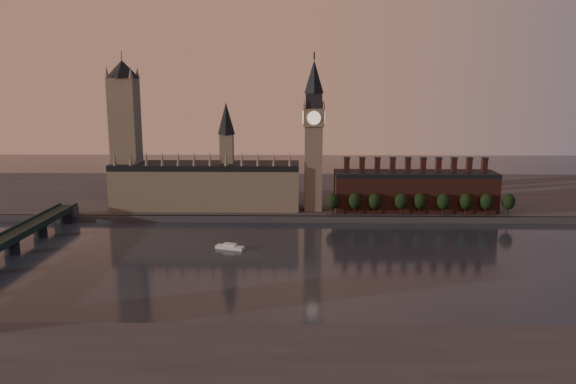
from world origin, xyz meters
TOP-DOWN VIEW (x-y plane):
  - ground at (0.00, 0.00)m, footprint 900.00×900.00m
  - north_bank at (0.00, 178.04)m, footprint 900.00×182.00m
  - palace_of_westminster at (-64.41, 114.91)m, footprint 130.00×30.30m
  - victoria_tower at (-120.00, 115.00)m, footprint 24.00×24.00m
  - big_ben at (10.00, 110.00)m, footprint 15.00×15.00m
  - chimney_block at (80.00, 110.00)m, footprint 110.00×25.00m
  - embankment_tree_0 at (22.70, 94.33)m, footprint 8.60×8.60m
  - embankment_tree_1 at (37.46, 95.03)m, footprint 8.60×8.60m
  - embankment_tree_2 at (50.74, 95.15)m, footprint 8.60×8.60m
  - embankment_tree_3 at (68.23, 94.79)m, footprint 8.60×8.60m
  - embankment_tree_4 at (80.82, 95.50)m, footprint 8.60×8.60m
  - embankment_tree_5 at (96.20, 94.43)m, footprint 8.60×8.60m
  - embankment_tree_6 at (111.16, 94.94)m, footprint 8.60×8.60m
  - embankment_tree_7 at (124.63, 94.28)m, footprint 8.60×8.60m
  - embankment_tree_8 at (139.28, 94.61)m, footprint 8.60×8.60m
  - river_boat at (-38.30, 27.56)m, footprint 16.71×9.58m

SIDE VIEW (x-z plane):
  - ground at x=0.00m, z-range 0.00..0.00m
  - river_boat at x=-38.30m, z-range -0.38..2.84m
  - north_bank at x=0.00m, z-range 0.00..4.00m
  - embankment_tree_0 at x=22.70m, z-range 6.03..20.91m
  - embankment_tree_1 at x=37.46m, z-range 6.03..20.91m
  - embankment_tree_2 at x=50.74m, z-range 6.03..20.91m
  - embankment_tree_3 at x=68.23m, z-range 6.03..20.91m
  - embankment_tree_4 at x=80.82m, z-range 6.03..20.91m
  - embankment_tree_5 at x=96.20m, z-range 6.03..20.91m
  - embankment_tree_6 at x=111.16m, z-range 6.03..20.91m
  - embankment_tree_7 at x=124.63m, z-range 6.03..20.91m
  - embankment_tree_8 at x=139.28m, z-range 6.03..20.91m
  - chimney_block at x=80.00m, z-range -0.68..36.32m
  - palace_of_westminster at x=-64.41m, z-range -15.37..58.63m
  - big_ben at x=10.00m, z-range 3.33..110.33m
  - victoria_tower at x=-120.00m, z-range 5.09..113.09m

